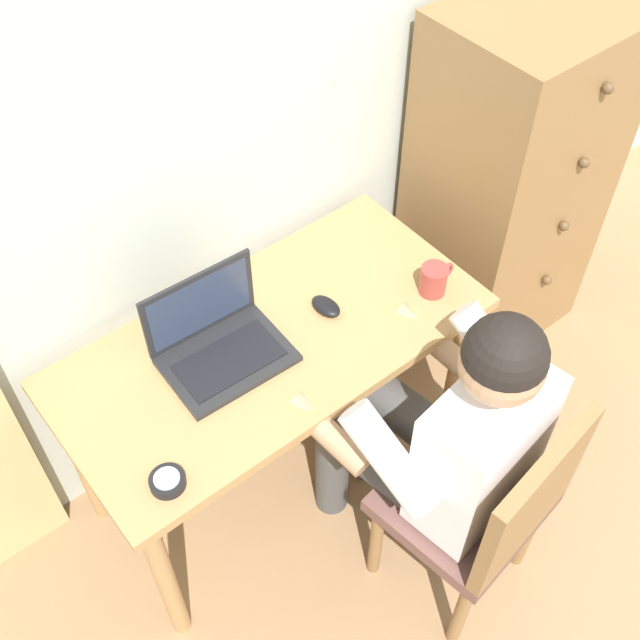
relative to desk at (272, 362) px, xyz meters
name	(u,v)px	position (x,y,z in m)	size (l,w,h in m)	color
wall_back	(306,64)	(0.43, 0.37, 0.63)	(4.80, 0.05, 2.50)	silver
desk	(272,362)	(0.00, 0.00, 0.00)	(1.24, 0.61, 0.73)	tan
dresser	(508,187)	(1.09, 0.08, 0.04)	(0.60, 0.51, 1.32)	olive
chair	(486,506)	(0.22, -0.68, -0.13)	(0.47, 0.45, 0.87)	brown
person_seated	(442,430)	(0.19, -0.50, 0.05)	(0.58, 0.62, 1.19)	#4C4C4C
laptop	(218,341)	(-0.14, 0.05, 0.16)	(0.35, 0.26, 0.24)	#232326
computer_mouse	(326,306)	(0.19, -0.01, 0.12)	(0.06, 0.10, 0.03)	black
desk_clock	(167,481)	(-0.47, -0.21, 0.12)	(0.09, 0.09, 0.03)	black
coffee_mug	(434,279)	(0.49, -0.15, 0.15)	(0.12, 0.08, 0.09)	#9E3D38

